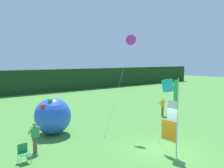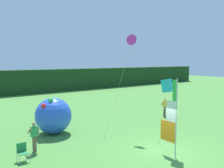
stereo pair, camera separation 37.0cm
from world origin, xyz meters
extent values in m
plane|color=#478438|center=(0.00, 0.00, 0.00)|extent=(120.00, 120.00, 0.00)
cube|color=#193819|center=(0.00, 28.07, 1.79)|extent=(80.00, 2.40, 3.57)
cylinder|color=#B7B7BC|center=(-0.18, -0.85, 2.04)|extent=(0.06, 0.06, 4.08)
cube|color=orange|center=(-0.18, -0.34, 1.28)|extent=(0.02, 0.97, 1.09)
cube|color=white|center=(-0.18, -0.52, 2.37)|extent=(0.02, 0.60, 1.09)
cube|color=green|center=(-0.18, -0.71, 3.45)|extent=(0.02, 0.23, 1.09)
cylinder|color=brown|center=(-5.67, 4.26, 0.44)|extent=(0.22, 0.22, 0.88)
cube|color=#2D8E4C|center=(-5.67, 4.26, 1.16)|extent=(0.36, 0.20, 0.56)
sphere|color=#A37556|center=(-5.67, 4.26, 1.56)|extent=(0.20, 0.20, 0.20)
cylinder|color=#A37556|center=(-5.90, 4.32, 1.21)|extent=(0.09, 0.48, 0.42)
cylinder|color=#A37556|center=(-5.44, 4.27, 1.11)|extent=(0.09, 0.14, 0.56)
cylinder|color=brown|center=(6.55, 5.67, 0.43)|extent=(0.22, 0.22, 0.86)
cube|color=yellow|center=(6.55, 5.67, 1.15)|extent=(0.36, 0.20, 0.58)
sphere|color=tan|center=(6.55, 5.67, 1.56)|extent=(0.20, 0.20, 0.20)
cylinder|color=tan|center=(6.32, 5.73, 1.22)|extent=(0.09, 0.48, 0.42)
cylinder|color=tan|center=(6.78, 5.68, 1.12)|extent=(0.09, 0.14, 0.56)
sphere|color=blue|center=(-3.48, 6.79, 1.23)|extent=(2.46, 2.46, 2.46)
sphere|color=red|center=(-4.30, 6.39, 2.06)|extent=(0.34, 0.34, 0.34)
sphere|color=green|center=(-3.78, 6.42, 2.37)|extent=(0.34, 0.34, 0.34)
sphere|color=#23B2C6|center=(-3.56, 7.92, 1.70)|extent=(0.34, 0.34, 0.34)
cylinder|color=#BCBCC1|center=(-6.79, 3.11, 0.21)|extent=(0.03, 0.03, 0.42)
cylinder|color=#BCBCC1|center=(-6.31, 3.11, 0.21)|extent=(0.03, 0.03, 0.42)
cylinder|color=#BCBCC1|center=(-6.79, 3.59, 0.21)|extent=(0.03, 0.03, 0.42)
cylinder|color=#BCBCC1|center=(-6.31, 3.59, 0.21)|extent=(0.03, 0.03, 0.42)
cube|color=#237F42|center=(-6.55, 3.35, 0.43)|extent=(0.48, 0.48, 0.03)
cube|color=#237F42|center=(-6.55, 3.59, 0.67)|extent=(0.48, 0.03, 0.44)
cylinder|color=brown|center=(0.82, 1.19, 0.04)|extent=(0.03, 0.03, 0.08)
cylinder|color=silver|center=(0.56, 0.68, 1.80)|extent=(0.54, 1.03, 3.61)
cube|color=#23B2C6|center=(0.29, 0.18, 3.61)|extent=(0.61, 0.68, 0.76)
cylinder|color=brown|center=(-1.13, 4.10, 0.04)|extent=(0.03, 0.03, 0.08)
cylinder|color=silver|center=(0.08, 4.14, 3.19)|extent=(2.42, 0.09, 6.38)
cone|color=#DB33A8|center=(1.28, 4.17, 6.37)|extent=(0.65, 0.81, 0.76)
camera|label=1|loc=(-10.18, -8.15, 4.96)|focal=38.42mm
camera|label=2|loc=(-9.88, -8.38, 4.96)|focal=38.42mm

